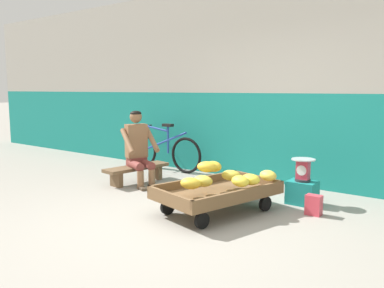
{
  "coord_description": "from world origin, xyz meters",
  "views": [
    {
      "loc": [
        2.71,
        -3.19,
        1.48
      ],
      "look_at": [
        -0.5,
        1.01,
        0.75
      ],
      "focal_mm": 37.63,
      "sensor_mm": 36.0,
      "label": 1
    }
  ],
  "objects_px": {
    "low_bench": "(137,170)",
    "vendor_seated": "(138,148)",
    "weighing_scale": "(303,170)",
    "bicycle_near_left": "(164,151)",
    "plastic_crate": "(302,193)",
    "shopping_bag": "(314,205)",
    "banana_cart": "(217,193)"
  },
  "relations": [
    {
      "from": "banana_cart",
      "to": "low_bench",
      "type": "bearing_deg",
      "value": 164.28
    },
    {
      "from": "vendor_seated",
      "to": "plastic_crate",
      "type": "relative_size",
      "value": 3.17
    },
    {
      "from": "banana_cart",
      "to": "vendor_seated",
      "type": "bearing_deg",
      "value": 164.7
    },
    {
      "from": "low_bench",
      "to": "plastic_crate",
      "type": "bearing_deg",
      "value": 9.78
    },
    {
      "from": "low_bench",
      "to": "vendor_seated",
      "type": "xyz_separation_m",
      "value": [
        0.08,
        -0.04,
        0.37
      ]
    },
    {
      "from": "shopping_bag",
      "to": "bicycle_near_left",
      "type": "bearing_deg",
      "value": 163.61
    },
    {
      "from": "low_bench",
      "to": "bicycle_near_left",
      "type": "height_order",
      "value": "bicycle_near_left"
    },
    {
      "from": "banana_cart",
      "to": "plastic_crate",
      "type": "xyz_separation_m",
      "value": [
        0.67,
        0.97,
        -0.09
      ]
    },
    {
      "from": "low_bench",
      "to": "vendor_seated",
      "type": "height_order",
      "value": "vendor_seated"
    },
    {
      "from": "banana_cart",
      "to": "bicycle_near_left",
      "type": "relative_size",
      "value": 0.96
    },
    {
      "from": "low_bench",
      "to": "weighing_scale",
      "type": "distance_m",
      "value": 2.6
    },
    {
      "from": "vendor_seated",
      "to": "weighing_scale",
      "type": "bearing_deg",
      "value": 10.89
    },
    {
      "from": "banana_cart",
      "to": "weighing_scale",
      "type": "bearing_deg",
      "value": 55.44
    },
    {
      "from": "plastic_crate",
      "to": "banana_cart",
      "type": "bearing_deg",
      "value": -124.53
    },
    {
      "from": "banana_cart",
      "to": "weighing_scale",
      "type": "height_order",
      "value": "weighing_scale"
    },
    {
      "from": "bicycle_near_left",
      "to": "shopping_bag",
      "type": "xyz_separation_m",
      "value": [
        3.17,
        -0.93,
        -0.23
      ]
    },
    {
      "from": "low_bench",
      "to": "weighing_scale",
      "type": "height_order",
      "value": "weighing_scale"
    },
    {
      "from": "weighing_scale",
      "to": "banana_cart",
      "type": "bearing_deg",
      "value": -124.56
    },
    {
      "from": "low_bench",
      "to": "shopping_bag",
      "type": "xyz_separation_m",
      "value": [
        2.84,
        0.09,
        -0.08
      ]
    },
    {
      "from": "shopping_bag",
      "to": "low_bench",
      "type": "bearing_deg",
      "value": -178.27
    },
    {
      "from": "banana_cart",
      "to": "vendor_seated",
      "type": "distance_m",
      "value": 1.9
    },
    {
      "from": "low_bench",
      "to": "plastic_crate",
      "type": "height_order",
      "value": "plastic_crate"
    },
    {
      "from": "bicycle_near_left",
      "to": "shopping_bag",
      "type": "bearing_deg",
      "value": -16.39
    },
    {
      "from": "vendor_seated",
      "to": "weighing_scale",
      "type": "distance_m",
      "value": 2.52
    },
    {
      "from": "low_bench",
      "to": "vendor_seated",
      "type": "bearing_deg",
      "value": -24.68
    },
    {
      "from": "banana_cart",
      "to": "plastic_crate",
      "type": "distance_m",
      "value": 1.18
    },
    {
      "from": "vendor_seated",
      "to": "weighing_scale",
      "type": "height_order",
      "value": "vendor_seated"
    },
    {
      "from": "bicycle_near_left",
      "to": "low_bench",
      "type": "bearing_deg",
      "value": -72.13
    },
    {
      "from": "low_bench",
      "to": "weighing_scale",
      "type": "bearing_deg",
      "value": 9.76
    },
    {
      "from": "weighing_scale",
      "to": "bicycle_near_left",
      "type": "relative_size",
      "value": 0.18
    },
    {
      "from": "low_bench",
      "to": "shopping_bag",
      "type": "height_order",
      "value": "low_bench"
    },
    {
      "from": "weighing_scale",
      "to": "bicycle_near_left",
      "type": "distance_m",
      "value": 2.94
    }
  ]
}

